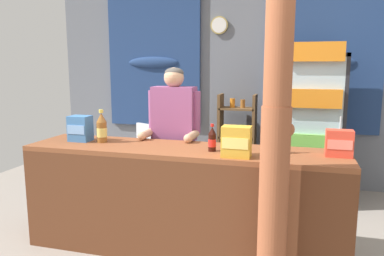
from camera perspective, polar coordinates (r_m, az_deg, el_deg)
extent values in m
plane|color=gray|center=(3.83, 2.71, -14.77)|extent=(6.83, 6.83, 0.00)
cube|color=slate|center=(5.11, 7.00, 6.94)|extent=(5.13, 0.12, 2.70)
cube|color=navy|center=(5.32, -5.88, 10.99)|extent=(1.34, 0.04, 1.97)
ellipsoid|color=navy|center=(5.30, -5.95, 9.93)|extent=(0.74, 0.10, 0.16)
cube|color=navy|center=(4.96, 19.42, 10.62)|extent=(1.41, 0.04, 1.97)
ellipsoid|color=navy|center=(4.94, 19.37, 9.49)|extent=(0.77, 0.10, 0.16)
cylinder|color=tan|center=(5.09, 4.19, 15.39)|extent=(0.23, 0.03, 0.23)
cylinder|color=white|center=(5.08, 4.15, 15.41)|extent=(0.20, 0.01, 0.20)
cube|color=beige|center=(4.97, 13.58, 9.16)|extent=(0.24, 0.02, 0.18)
cube|color=brown|center=(3.10, -1.51, -3.41)|extent=(2.66, 0.60, 0.04)
cube|color=brown|center=(2.99, -3.09, -13.03)|extent=(2.66, 0.04, 0.86)
cube|color=brown|center=(3.80, -20.62, -8.65)|extent=(0.08, 0.54, 0.86)
cube|color=brown|center=(3.13, 22.30, -12.66)|extent=(0.08, 0.54, 0.86)
cylinder|color=#995133|center=(2.59, 12.28, -11.41)|extent=(0.19, 0.19, 1.32)
ellipsoid|color=#995133|center=(2.45, 14.74, -0.23)|extent=(0.06, 0.05, 0.08)
cube|color=#232328|center=(4.80, 17.30, 0.44)|extent=(0.74, 0.04, 1.71)
cube|color=#232328|center=(4.53, 12.98, 0.10)|extent=(0.04, 0.60, 1.71)
cube|color=#232328|center=(4.55, 21.78, -0.29)|extent=(0.04, 0.60, 1.71)
cube|color=#232328|center=(4.47, 17.93, 10.51)|extent=(0.74, 0.60, 0.04)
cube|color=#232328|center=(4.72, 16.89, -9.88)|extent=(0.74, 0.60, 0.08)
cube|color=silver|center=(4.23, 17.52, -0.06)|extent=(0.68, 0.02, 1.55)
cylinder|color=#B7B7BC|center=(4.23, 21.67, -0.98)|extent=(0.02, 0.02, 0.40)
cube|color=silver|center=(4.56, 17.25, -2.80)|extent=(0.66, 0.52, 0.02)
cube|color=#75C64C|center=(4.43, 17.36, -1.73)|extent=(0.62, 0.48, 0.20)
cube|color=silver|center=(4.49, 17.56, 3.28)|extent=(0.66, 0.52, 0.02)
cube|color=orange|center=(4.36, 17.67, 4.55)|extent=(0.62, 0.48, 0.20)
cube|color=silver|center=(4.47, 17.87, 9.48)|extent=(0.66, 0.52, 0.02)
cube|color=orange|center=(4.35, 18.00, 10.94)|extent=(0.62, 0.48, 0.20)
cube|color=brown|center=(4.91, 4.32, -1.88)|extent=(0.04, 0.28, 1.22)
cube|color=brown|center=(4.84, 9.44, -2.14)|extent=(0.04, 0.28, 1.22)
cube|color=brown|center=(4.80, 6.96, 2.97)|extent=(0.44, 0.28, 0.02)
cylinder|color=orange|center=(4.81, 6.20, 3.83)|extent=(0.06, 0.06, 0.12)
cylinder|color=brown|center=(4.79, 7.76, 3.72)|extent=(0.06, 0.06, 0.11)
cube|color=brown|center=(4.86, 6.88, -1.31)|extent=(0.44, 0.28, 0.02)
cylinder|color=#75C64C|center=(4.86, 6.13, -0.45)|extent=(0.06, 0.06, 0.12)
cylinder|color=#75C64C|center=(4.83, 7.67, -0.36)|extent=(0.06, 0.06, 0.15)
cube|color=brown|center=(4.94, 6.79, -5.47)|extent=(0.44, 0.28, 0.02)
cylinder|color=orange|center=(4.93, 6.05, -4.66)|extent=(0.06, 0.06, 0.11)
cylinder|color=brown|center=(4.91, 7.58, -4.49)|extent=(0.06, 0.06, 0.16)
cube|color=silver|center=(4.59, -8.42, -4.92)|extent=(0.59, 0.59, 0.04)
cube|color=silver|center=(4.67, -6.62, -1.86)|extent=(0.39, 0.22, 0.40)
cylinder|color=silver|center=(4.68, -11.67, -7.54)|extent=(0.04, 0.04, 0.44)
cylinder|color=silver|center=(4.39, -8.63, -8.57)|extent=(0.04, 0.04, 0.44)
cylinder|color=silver|center=(4.90, -8.11, -6.63)|extent=(0.04, 0.04, 0.44)
cylinder|color=silver|center=(4.63, -5.01, -7.53)|extent=(0.04, 0.04, 0.44)
cube|color=silver|center=(4.71, -10.04, -3.08)|extent=(0.21, 0.37, 0.03)
cube|color=silver|center=(4.41, -6.77, -3.86)|extent=(0.21, 0.37, 0.03)
cylinder|color=#28282D|center=(3.76, -3.93, -8.25)|extent=(0.11, 0.11, 0.86)
cylinder|color=#28282D|center=(3.71, -1.37, -8.49)|extent=(0.11, 0.11, 0.86)
cube|color=#934C7F|center=(3.58, -2.74, 2.18)|extent=(0.41, 0.20, 0.52)
sphere|color=tan|center=(3.55, -2.79, 7.71)|extent=(0.19, 0.19, 0.19)
ellipsoid|color=#4C4742|center=(3.56, -2.74, 8.40)|extent=(0.18, 0.18, 0.10)
cylinder|color=#934C7F|center=(3.65, -6.03, 2.62)|extent=(0.08, 0.08, 0.40)
cylinder|color=tan|center=(3.55, -6.87, -0.85)|extent=(0.07, 0.26, 0.07)
sphere|color=tan|center=(3.43, -7.70, -1.22)|extent=(0.08, 0.08, 0.08)
cylinder|color=#934C7F|center=(3.52, 0.66, 2.40)|extent=(0.08, 0.08, 0.40)
cylinder|color=tan|center=(3.40, 0.00, -1.22)|extent=(0.07, 0.26, 0.07)
sphere|color=tan|center=(3.28, -0.61, -1.62)|extent=(0.08, 0.08, 0.08)
cylinder|color=brown|center=(3.40, -13.61, -0.63)|extent=(0.09, 0.09, 0.18)
cone|color=brown|center=(3.38, -13.70, 1.57)|extent=(0.09, 0.09, 0.08)
cylinder|color=#E5CC4C|center=(3.37, -13.74, 2.50)|extent=(0.04, 0.04, 0.03)
cylinder|color=#E5D166|center=(3.40, -13.61, -0.63)|extent=(0.09, 0.09, 0.08)
cylinder|color=black|center=(2.97, 3.10, -2.27)|extent=(0.06, 0.06, 0.14)
cone|color=black|center=(2.95, 3.11, -0.38)|extent=(0.06, 0.06, 0.06)
cylinder|color=red|center=(2.94, 3.12, 0.42)|extent=(0.03, 0.03, 0.02)
cylinder|color=red|center=(2.97, 3.10, -2.27)|extent=(0.06, 0.06, 0.06)
cylinder|color=#75C64C|center=(2.95, 12.21, -2.37)|extent=(0.07, 0.07, 0.15)
cone|color=#75C64C|center=(2.93, 12.29, -0.22)|extent=(0.07, 0.07, 0.07)
cylinder|color=black|center=(2.92, 12.32, 0.69)|extent=(0.03, 0.03, 0.02)
cylinder|color=yellow|center=(2.95, 12.21, -2.37)|extent=(0.07, 0.07, 0.07)
cube|color=#3D75B7|center=(3.51, -16.71, -0.07)|extent=(0.19, 0.14, 0.23)
cube|color=#7CB5F7|center=(3.45, -17.36, -0.26)|extent=(0.17, 0.00, 0.08)
cube|color=#E5422D|center=(2.99, 21.57, -2.19)|extent=(0.19, 0.11, 0.20)
cube|color=#FF826D|center=(2.94, 21.68, -2.41)|extent=(0.17, 0.00, 0.07)
cube|color=gold|center=(2.79, 6.81, -2.09)|extent=(0.21, 0.14, 0.23)
cube|color=#FFE26D|center=(2.72, 6.58, -2.38)|extent=(0.19, 0.00, 0.08)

